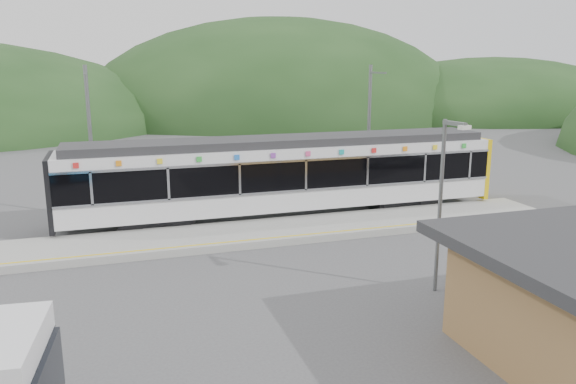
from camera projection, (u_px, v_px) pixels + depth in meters
name	position (u px, v px, depth m)	size (l,w,h in m)	color
ground	(295.00, 261.00, 20.54)	(120.00, 120.00, 0.00)	#4C4C4F
hills	(381.00, 212.00, 27.30)	(146.00, 149.00, 26.00)	#1E3D19
platform	(270.00, 232.00, 23.57)	(26.00, 3.20, 0.30)	#9E9E99
yellow_line	(279.00, 237.00, 22.33)	(26.00, 0.10, 0.01)	yellow
train	(285.00, 173.00, 26.10)	(20.44, 3.01, 3.74)	black
catenary_mast_west	(91.00, 140.00, 25.59)	(0.18, 1.80, 7.00)	slate
catenary_mast_east	(369.00, 129.00, 29.76)	(0.18, 1.80, 7.00)	slate
lamp_post	(443.00, 191.00, 17.00)	(0.37, 0.99, 5.43)	slate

